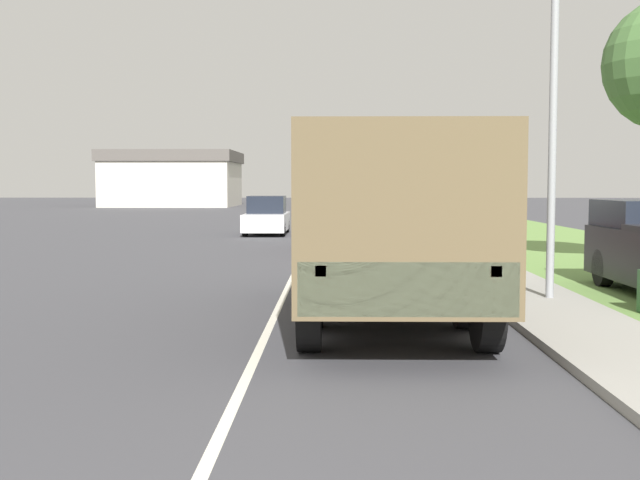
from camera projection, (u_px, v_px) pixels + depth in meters
ground_plane at (316, 225)px, 41.55m from camera, size 180.00×180.00×0.00m
lane_centre_stripe at (316, 225)px, 41.55m from camera, size 0.12×120.00×0.00m
sidewalk_right at (403, 224)px, 41.46m from camera, size 1.80×120.00×0.12m
grass_strip_right at (488, 225)px, 41.39m from camera, size 7.00×120.00×0.02m
military_truck at (386, 214)px, 12.42m from camera, size 2.53×7.74×2.83m
car_nearest_ahead at (358, 229)px, 25.42m from camera, size 1.95×4.38×1.53m
car_second_ahead at (267, 217)px, 34.05m from camera, size 1.74×4.39×1.63m
lamp_post at (544, 25)px, 13.78m from camera, size 1.69×0.24×8.08m
building_distant at (174, 179)px, 79.17m from camera, size 12.64×11.88×5.37m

